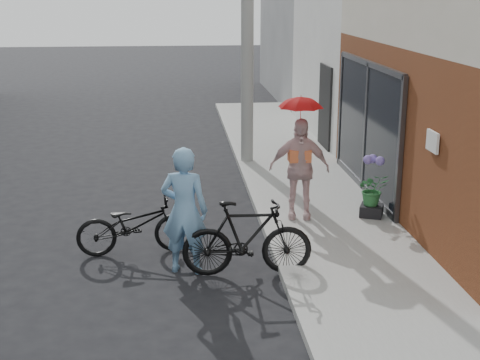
{
  "coord_description": "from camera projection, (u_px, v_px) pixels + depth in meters",
  "views": [
    {
      "loc": [
        -0.54,
        -8.89,
        3.94
      ],
      "look_at": [
        0.44,
        0.96,
        1.1
      ],
      "focal_mm": 50.0,
      "sensor_mm": 36.0,
      "label": 1
    }
  ],
  "objects": [
    {
      "name": "plaster_building",
      "position": [
        460.0,
        6.0,
        17.97
      ],
      "size": [
        8.0,
        6.0,
        7.0
      ],
      "primitive_type": "cube",
      "color": "white",
      "rests_on": "ground"
    },
    {
      "name": "curb",
      "position": [
        263.0,
        220.0,
        11.63
      ],
      "size": [
        0.12,
        24.0,
        0.12
      ],
      "primitive_type": "cube",
      "color": "#9E9E99",
      "rests_on": "ground"
    },
    {
      "name": "sidewalk",
      "position": [
        328.0,
        218.0,
        11.74
      ],
      "size": [
        2.2,
        24.0,
        0.12
      ],
      "primitive_type": "cube",
      "color": "gray",
      "rests_on": "ground"
    },
    {
      "name": "potted_plant",
      "position": [
        373.0,
        189.0,
        11.53
      ],
      "size": [
        0.52,
        0.45,
        0.57
      ],
      "primitive_type": "imported",
      "color": "#2B6D35",
      "rests_on": "planter"
    },
    {
      "name": "kimono_woman",
      "position": [
        299.0,
        168.0,
        11.38
      ],
      "size": [
        1.07,
        0.57,
        1.74
      ],
      "primitive_type": "imported",
      "rotation": [
        0.0,
        0.0,
        -0.14
      ],
      "color": "beige",
      "rests_on": "sidewalk"
    },
    {
      "name": "planter",
      "position": [
        372.0,
        210.0,
        11.64
      ],
      "size": [
        0.5,
        0.5,
        0.2
      ],
      "primitive_type": "cube",
      "rotation": [
        0.0,
        0.0,
        -0.4
      ],
      "color": "black",
      "rests_on": "sidewalk"
    },
    {
      "name": "parasol",
      "position": [
        301.0,
        99.0,
        11.05
      ],
      "size": [
        0.72,
        0.72,
        0.64
      ],
      "primitive_type": "imported",
      "color": "red",
      "rests_on": "kimono_woman"
    },
    {
      "name": "bike_left",
      "position": [
        135.0,
        225.0,
        10.21
      ],
      "size": [
        1.84,
        0.79,
        0.94
      ],
      "primitive_type": "imported",
      "rotation": [
        0.0,
        0.0,
        1.67
      ],
      "color": "black",
      "rests_on": "ground"
    },
    {
      "name": "utility_pole",
      "position": [
        247.0,
        10.0,
        14.52
      ],
      "size": [
        0.28,
        0.28,
        7.0
      ],
      "primitive_type": "cylinder",
      "color": "#9E9E99",
      "rests_on": "ground"
    },
    {
      "name": "officer",
      "position": [
        184.0,
        211.0,
        9.43
      ],
      "size": [
        0.77,
        0.6,
        1.85
      ],
      "primitive_type": "imported",
      "rotation": [
        0.0,
        0.0,
        2.88
      ],
      "color": "#75A7D0",
      "rests_on": "ground"
    },
    {
      "name": "bike_right",
      "position": [
        247.0,
        238.0,
        9.42
      ],
      "size": [
        1.86,
        0.57,
        1.11
      ],
      "primitive_type": "imported",
      "rotation": [
        0.0,
        0.0,
        1.55
      ],
      "color": "black",
      "rests_on": "ground"
    },
    {
      "name": "east_building_far",
      "position": [
        382.0,
        1.0,
        24.67
      ],
      "size": [
        8.0,
        8.0,
        7.0
      ],
      "primitive_type": "cube",
      "color": "slate",
      "rests_on": "ground"
    },
    {
      "name": "ground",
      "position": [
        216.0,
        272.0,
        9.65
      ],
      "size": [
        80.0,
        80.0,
        0.0
      ],
      "primitive_type": "plane",
      "color": "black",
      "rests_on": "ground"
    }
  ]
}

